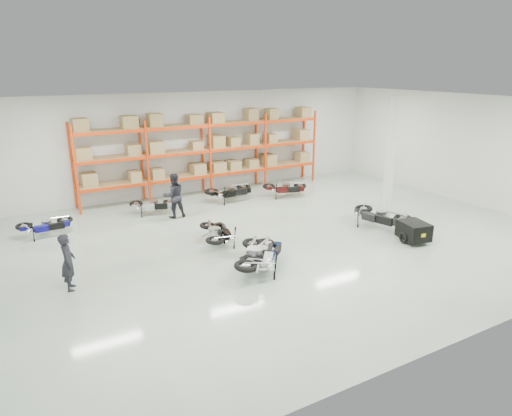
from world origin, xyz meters
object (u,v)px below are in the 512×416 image
person_left (68,262)px  moto_back_b (153,202)px  person_back (174,196)px  trailer (414,231)px  moto_back_d (285,185)px  moto_silver_left (258,251)px  moto_black_far_left (218,230)px  moto_touring_right (379,212)px  moto_back_c (230,188)px  moto_back_a (45,222)px  moto_blue_centre (265,250)px

person_left → moto_back_b: bearing=-25.9°
person_back → trailer: bearing=136.2°
moto_back_d → person_left: bearing=140.0°
moto_back_d → person_back: (-5.27, -0.35, 0.35)m
moto_silver_left → moto_back_b: 6.65m
moto_black_far_left → person_left: person_left is taller
moto_touring_right → person_back: (-5.98, 4.73, 0.28)m
moto_black_far_left → person_back: bearing=-70.5°
moto_silver_left → moto_back_d: 7.77m
moto_back_c → person_left: person_left is taller
moto_touring_right → moto_back_a: size_ratio=1.22×
moto_black_far_left → moto_back_a: (-4.79, 3.64, -0.04)m
moto_black_far_left → moto_back_d: (5.01, 3.73, -0.00)m
moto_silver_left → moto_back_b: moto_silver_left is taller
moto_back_a → moto_back_b: moto_back_a is taller
person_left → moto_back_a: bearing=12.2°
moto_black_far_left → moto_back_b: (-0.85, 4.21, -0.04)m
trailer → moto_back_d: 6.72m
moto_touring_right → moto_back_b: (-6.57, 5.57, -0.11)m
moto_back_b → moto_back_d: size_ratio=0.92×
trailer → moto_back_b: bearing=143.1°
moto_back_d → person_left: person_left is taller
moto_back_a → moto_silver_left: bearing=-142.0°
moto_back_b → moto_silver_left: bearing=-153.5°
moto_back_d → moto_black_far_left: bearing=150.9°
moto_blue_centre → moto_touring_right: bearing=-121.8°
moto_black_far_left → person_back: (-0.26, 3.38, 0.34)m
person_back → moto_black_far_left: bearing=97.2°
trailer → moto_back_a: (-10.50, 6.59, 0.08)m
moto_silver_left → person_left: person_left is taller
moto_black_far_left → moto_back_d: moto_black_far_left is taller
moto_blue_centre → moto_touring_right: 5.31m
moto_blue_centre → moto_back_a: (-5.27, 5.85, -0.04)m
moto_back_b → person_back: person_back is taller
moto_back_a → person_back: person_back is taller
moto_black_far_left → person_back: 3.40m
moto_back_c → moto_back_d: bearing=-103.6°
moto_touring_right → moto_back_d: bearing=83.2°
moto_back_a → person_left: (0.14, -4.58, 0.28)m
moto_black_far_left → moto_back_c: moto_back_c is taller
moto_black_far_left → moto_back_b: moto_black_far_left is taller
moto_black_far_left → moto_back_b: bearing=-63.4°
moto_black_far_left → moto_silver_left: bearing=109.3°
moto_touring_right → moto_back_c: bearing=104.3°
moto_black_far_left → person_back: size_ratio=0.98×
moto_blue_centre → trailer: bearing=-139.1°
moto_touring_right → moto_back_b: 8.61m
trailer → moto_back_d: (-0.71, 6.68, 0.12)m
moto_back_c → moto_black_far_left: bearing=149.0°
person_back → moto_back_a: bearing=-0.5°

